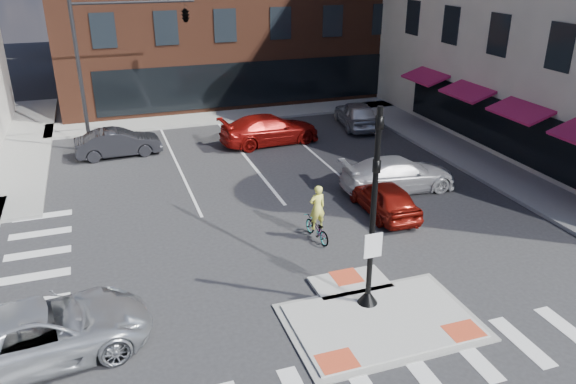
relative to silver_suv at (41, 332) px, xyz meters
name	(u,v)px	position (x,y,z in m)	size (l,w,h in m)	color
ground	(373,313)	(8.96, -1.07, -0.77)	(120.00, 120.00, 0.00)	#28282B
refuge_island	(377,317)	(8.96, -1.33, -0.72)	(5.40, 4.65, 0.13)	gray
sidewalk_e	(475,159)	(19.76, 8.93, -0.70)	(3.00, 24.00, 0.15)	gray
sidewalk_n	(259,113)	(11.96, 20.93, -0.70)	(26.00, 3.00, 0.15)	gray
building_far_left	(113,0)	(4.96, 50.93, 4.23)	(10.00, 12.00, 10.00)	slate
signal_pole	(372,236)	(8.96, -0.67, 1.58)	(0.60, 0.60, 5.98)	black
mast_arm_signal	(157,26)	(5.48, 16.93, 5.43)	(6.10, 2.24, 8.00)	black
silver_suv	(41,332)	(0.00, 0.00, 0.00)	(2.57, 5.57, 1.55)	silver
red_sedan	(384,198)	(12.46, 4.93, -0.09)	(1.61, 4.01, 1.37)	maroon
white_pickup	(398,174)	(14.19, 6.87, -0.03)	(2.08, 5.11, 1.48)	silver
bg_car_dark	(118,143)	(2.85, 15.53, -0.07)	(1.49, 4.26, 1.40)	#242529
bg_car_silver	(356,114)	(16.62, 16.23, 0.01)	(1.85, 4.61, 1.57)	silver
bg_car_red	(270,129)	(10.80, 14.93, 0.02)	(2.22, 5.47, 1.59)	#9B110E
cyclist	(317,222)	(9.09, 3.73, -0.06)	(0.77, 1.73, 2.13)	#3F3F44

